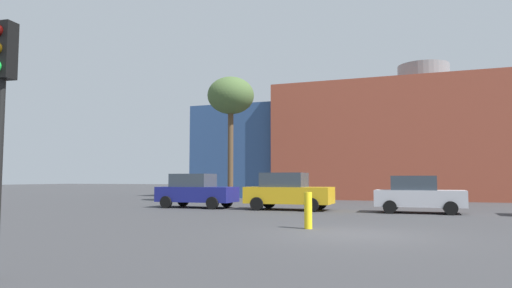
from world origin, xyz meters
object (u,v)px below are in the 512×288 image
at_px(traffic_light_near_left, 0,88).
at_px(bollard_yellow_0, 308,210).
at_px(bare_tree_0, 231,97).
at_px(parked_car_1, 288,191).
at_px(parked_car_0, 196,191).
at_px(parked_car_2, 418,194).

distance_m(traffic_light_near_left, bollard_yellow_0, 9.26).
bearing_deg(bare_tree_0, bollard_yellow_0, -58.41).
xyz_separation_m(parked_car_1, traffic_light_near_left, (0.15, -16.46, 2.01)).
xyz_separation_m(parked_car_0, parked_car_1, (5.01, 0.00, 0.02)).
xyz_separation_m(parked_car_0, bollard_yellow_0, (7.94, -7.94, -0.33)).
height_order(parked_car_2, bare_tree_0, bare_tree_0).
height_order(parked_car_0, bollard_yellow_0, parked_car_0).
relative_size(parked_car_2, bare_tree_0, 0.46).
bearing_deg(parked_car_2, bollard_yellow_0, -111.11).
relative_size(parked_car_1, traffic_light_near_left, 1.06).
bearing_deg(traffic_light_near_left, bare_tree_0, -171.39).
relative_size(traffic_light_near_left, bollard_yellow_0, 3.58).
bearing_deg(parked_car_1, parked_car_2, 0.00).
bearing_deg(parked_car_0, bare_tree_0, 95.49).
relative_size(parked_car_0, bare_tree_0, 0.50).
distance_m(parked_car_2, bollard_yellow_0, 8.52).
height_order(parked_car_1, bare_tree_0, bare_tree_0).
bearing_deg(bollard_yellow_0, parked_car_1, 110.26).
relative_size(bare_tree_0, bollard_yellow_0, 7.44).
distance_m(parked_car_2, bare_tree_0, 14.33).
height_order(parked_car_1, traffic_light_near_left, traffic_light_near_left).
xyz_separation_m(traffic_light_near_left, bare_tree_0, (-5.73, 22.36, 3.96)).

